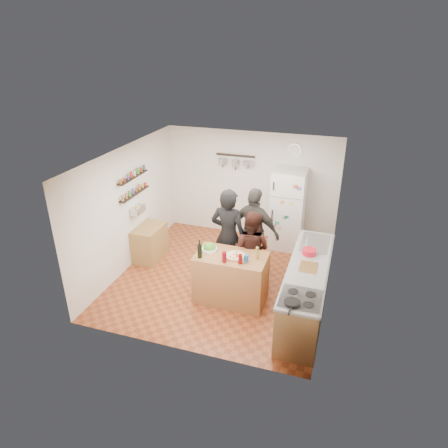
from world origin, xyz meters
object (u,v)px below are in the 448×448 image
(wall_clock, at_px, (294,151))
(counter_run, at_px, (306,289))
(salt_canister, at_px, (246,258))
(red_bowl, at_px, (309,252))
(side_table, at_px, (150,242))
(prep_island, at_px, (231,278))
(person_left, at_px, (228,236))
(fridge, at_px, (288,210))
(person_back, at_px, (254,232))
(person_center, at_px, (251,250))
(skillet, at_px, (292,303))
(salad_bowl, at_px, (210,249))
(pepper_mill, at_px, (257,254))
(wine_bottle, at_px, (200,251))

(wall_clock, bearing_deg, counter_run, -74.08)
(salt_canister, distance_m, red_bowl, 1.14)
(red_bowl, bearing_deg, salt_canister, -149.90)
(salt_canister, relative_size, side_table, 0.16)
(prep_island, xyz_separation_m, person_left, (-0.25, 0.61, 0.50))
(prep_island, xyz_separation_m, fridge, (0.59, 2.36, 0.45))
(red_bowl, relative_size, wall_clock, 0.80)
(person_left, bearing_deg, person_back, -126.30)
(counter_run, bearing_deg, person_center, 156.13)
(skillet, distance_m, wall_clock, 4.00)
(prep_island, height_order, person_back, person_back)
(salt_canister, relative_size, person_back, 0.07)
(fridge, bearing_deg, salad_bowl, -113.54)
(prep_island, height_order, salt_canister, salt_canister)
(salad_bowl, distance_m, wall_clock, 3.07)
(person_back, distance_m, skillet, 2.39)
(prep_island, xyz_separation_m, salad_bowl, (-0.42, 0.05, 0.48))
(side_table, bearing_deg, skillet, -30.70)
(pepper_mill, bearing_deg, salt_canister, -131.42)
(fridge, bearing_deg, pepper_mill, -93.37)
(red_bowl, bearing_deg, prep_island, -160.65)
(prep_island, distance_m, person_center, 0.68)
(counter_run, bearing_deg, salt_canister, -170.16)
(wall_clock, xyz_separation_m, side_table, (-2.69, -1.78, -1.78))
(prep_island, xyz_separation_m, salt_canister, (0.30, -0.12, 0.52))
(salad_bowl, relative_size, wine_bottle, 1.14)
(counter_run, distance_m, fridge, 2.46)
(person_left, distance_m, red_bowl, 1.54)
(salad_bowl, height_order, wine_bottle, wine_bottle)
(prep_island, bearing_deg, wine_bottle, -156.25)
(pepper_mill, bearing_deg, wall_clock, 87.05)
(salad_bowl, relative_size, salt_canister, 2.12)
(person_back, bearing_deg, fridge, -94.33)
(counter_run, bearing_deg, skillet, -95.06)
(pepper_mill, distance_m, skillet, 1.37)
(counter_run, bearing_deg, fridge, 108.06)
(pepper_mill, relative_size, counter_run, 0.07)
(prep_island, xyz_separation_m, wine_bottle, (-0.50, -0.22, 0.58))
(wall_clock, height_order, side_table, wall_clock)
(salad_bowl, distance_m, counter_run, 1.82)
(pepper_mill, relative_size, side_table, 0.23)
(prep_island, bearing_deg, skillet, -40.84)
(red_bowl, relative_size, side_table, 0.30)
(salad_bowl, xyz_separation_m, fridge, (1.01, 2.31, -0.04))
(salad_bowl, distance_m, side_table, 1.98)
(salt_canister, xyz_separation_m, person_left, (-0.55, 0.73, -0.02))
(fridge, bearing_deg, skillet, -79.26)
(prep_island, bearing_deg, red_bowl, 19.35)
(person_back, bearing_deg, wine_bottle, 77.48)
(counter_run, height_order, wall_clock, wall_clock)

